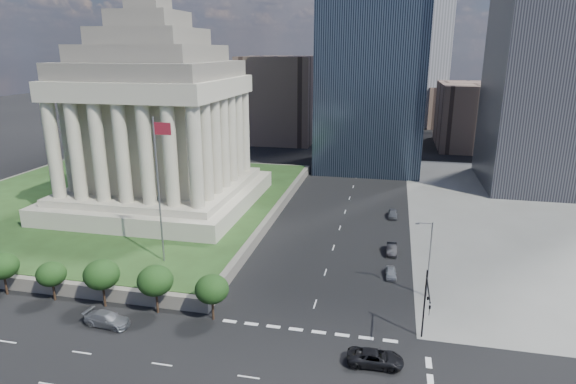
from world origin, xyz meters
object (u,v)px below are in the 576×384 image
(suv_grey, at_px, (107,319))
(parked_sedan_far, at_px, (393,214))
(war_memorial, at_px, (155,100))
(traffic_signal_ne, at_px, (426,302))
(parked_sedan_mid, at_px, (392,249))
(pickup_truck, at_px, (375,358))
(parked_sedan_near, at_px, (391,273))
(street_lamp_north, at_px, (428,255))
(flagpole, at_px, (159,183))

(suv_grey, distance_m, parked_sedan_far, 54.36)
(war_memorial, distance_m, parked_sedan_far, 48.18)
(traffic_signal_ne, height_order, parked_sedan_mid, traffic_signal_ne)
(war_memorial, bearing_deg, pickup_truck, -42.67)
(war_memorial, bearing_deg, parked_sedan_near, -23.20)
(pickup_truck, bearing_deg, war_memorial, 44.83)
(parked_sedan_far, bearing_deg, traffic_signal_ne, -84.87)
(war_memorial, relative_size, street_lamp_north, 3.90)
(flagpole, relative_size, parked_sedan_mid, 4.58)
(suv_grey, height_order, parked_sedan_near, suv_grey)
(traffic_signal_ne, xyz_separation_m, street_lamp_north, (0.83, 11.30, 0.41))
(war_memorial, bearing_deg, parked_sedan_mid, -13.52)
(street_lamp_north, bearing_deg, pickup_truck, -109.81)
(pickup_truck, xyz_separation_m, parked_sedan_mid, (1.25, 28.15, -0.05))
(flagpole, xyz_separation_m, pickup_truck, (29.58, -14.49, -12.34))
(flagpole, xyz_separation_m, street_lamp_north, (35.16, 1.00, -7.45))
(flagpole, bearing_deg, street_lamp_north, 1.63)
(flagpole, xyz_separation_m, traffic_signal_ne, (34.33, -10.30, -7.86))
(flagpole, distance_m, suv_grey, 18.47)
(traffic_signal_ne, height_order, suv_grey, traffic_signal_ne)
(traffic_signal_ne, relative_size, street_lamp_north, 0.80)
(flagpole, relative_size, suv_grey, 3.67)
(parked_sedan_far, bearing_deg, parked_sedan_mid, -89.75)
(parked_sedan_near, distance_m, parked_sedan_mid, 8.09)
(traffic_signal_ne, distance_m, street_lamp_north, 11.34)
(war_memorial, xyz_separation_m, parked_sedan_mid, (43.00, -10.34, -20.68))
(flagpole, height_order, pickup_truck, flagpole)
(street_lamp_north, bearing_deg, suv_grey, -157.50)
(traffic_signal_ne, distance_m, parked_sedan_far, 41.40)
(flagpole, relative_size, parked_sedan_far, 4.66)
(parked_sedan_mid, bearing_deg, suv_grey, -139.71)
(pickup_truck, relative_size, suv_grey, 1.02)
(traffic_signal_ne, height_order, street_lamp_north, street_lamp_north)
(pickup_truck, distance_m, parked_sedan_mid, 28.18)
(pickup_truck, distance_m, suv_grey, 30.04)
(street_lamp_north, distance_m, parked_sedan_near, 8.07)
(street_lamp_north, xyz_separation_m, parked_sedan_near, (-4.33, 4.57, -5.04))
(war_memorial, bearing_deg, parked_sedan_far, 8.86)
(pickup_truck, distance_m, parked_sedan_far, 45.20)
(pickup_truck, bearing_deg, parked_sedan_mid, -5.04)
(parked_sedan_far, bearing_deg, flagpole, -134.87)
(suv_grey, bearing_deg, parked_sedan_near, -52.56)
(parked_sedan_far, bearing_deg, pickup_truck, -91.33)
(pickup_truck, bearing_deg, street_lamp_north, -22.30)
(war_memorial, height_order, flagpole, war_memorial)
(war_memorial, distance_m, parked_sedan_near, 51.19)
(street_lamp_north, xyz_separation_m, parked_sedan_far, (-4.33, 29.70, -4.93))
(suv_grey, relative_size, parked_sedan_mid, 1.25)
(flagpole, distance_m, traffic_signal_ne, 36.69)
(parked_sedan_near, bearing_deg, traffic_signal_ne, -81.33)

